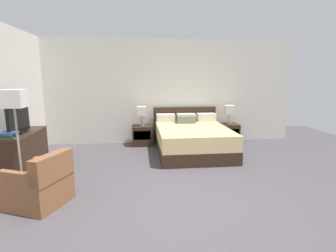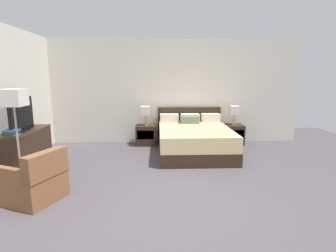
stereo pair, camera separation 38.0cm
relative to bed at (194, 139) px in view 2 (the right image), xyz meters
name	(u,v)px [view 2 (the right image)]	position (x,y,z in m)	size (l,w,h in m)	color
ground_plane	(173,204)	(-0.64, -2.54, -0.33)	(10.79, 10.79, 0.00)	#4C474C
wall_back	(165,92)	(-0.64, 1.09, 1.04)	(7.23, 0.06, 2.74)	silver
wall_left	(3,99)	(-3.68, -1.04, 1.04)	(0.06, 5.40, 2.74)	silver
bed	(194,139)	(0.00, 0.00, 0.00)	(1.69, 2.14, 0.96)	#332116
nightstand_left	(146,135)	(-1.16, 0.78, -0.07)	(0.51, 0.44, 0.52)	#332116
nightstand_right	(233,134)	(1.16, 0.78, -0.07)	(0.51, 0.44, 0.52)	#332116
table_lamp_left	(145,111)	(-1.16, 0.78, 0.57)	(0.24, 0.24, 0.50)	gray
table_lamp_right	(234,111)	(1.16, 0.78, 0.57)	(0.24, 0.24, 0.50)	gray
dresser	(26,149)	(-3.39, -0.99, 0.07)	(0.48, 1.32, 0.76)	#332116
tv	(21,115)	(-3.39, -1.03, 0.74)	(0.18, 0.84, 0.63)	black
book_red_cover	(12,135)	(-3.39, -1.41, 0.45)	(0.25, 0.14, 0.03)	#2D7042
book_blue_cover	(11,133)	(-3.41, -1.41, 0.49)	(0.21, 0.16, 0.04)	#383333
book_small_top	(12,131)	(-3.38, -1.41, 0.52)	(0.25, 0.15, 0.04)	#234C8E
armchair_by_window	(36,182)	(-2.61, -2.34, -0.04)	(0.91, 0.90, 0.76)	brown
floor_lamp	(14,105)	(-3.08, -1.82, 1.01)	(0.33, 0.33, 1.59)	gray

